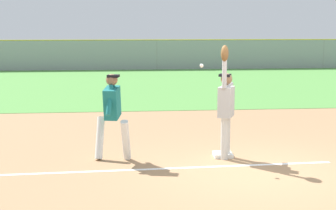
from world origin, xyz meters
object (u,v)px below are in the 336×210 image
runner (112,111)px  parked_car_tan (47,56)px  first_base (223,155)px  baseball (202,66)px  parked_car_green (222,55)px  fielder (226,103)px  parked_car_red (136,55)px

runner → parked_car_tan: (-4.54, 25.26, -0.32)m
first_base → baseball: (-0.51, -0.32, 1.85)m
parked_car_tan → parked_car_green: bearing=-3.4°
first_base → fielder: (0.02, -0.13, 1.08)m
fielder → baseball: 0.95m
fielder → baseball: (-0.53, -0.19, 0.77)m
fielder → parked_car_tan: (-6.79, 25.36, -0.45)m
parked_car_tan → parked_car_green: 12.17m
first_base → parked_car_red: parked_car_red is taller
baseball → runner: bearing=170.4°
fielder → first_base: bearing=-59.4°
parked_car_tan → fielder: bearing=-81.0°
baseball → fielder: bearing=19.8°
first_base → fielder: fielder is taller
parked_car_red → parked_car_green: 6.19m
baseball → parked_car_red: baseball is taller
first_base → runner: (-2.23, -0.03, 0.96)m
fielder → runner: bearing=20.8°
parked_car_tan → first_base: bearing=-81.0°
runner → parked_car_tan: runner is taller
parked_car_tan → parked_car_red: same height
first_base → baseball: baseball is taller
baseball → first_base: bearing=32.3°
fielder → runner: size_ratio=1.33×
baseball → parked_car_green: (5.90, 26.10, -1.21)m
fielder → runner: (-2.25, 0.10, -0.12)m
runner → parked_car_green: (7.62, 25.80, -0.32)m
first_base → baseball: 1.94m
first_base → runner: 2.43m
parked_car_tan → parked_car_red: bearing=-5.4°
runner → parked_car_green: 26.91m
runner → parked_car_red: runner is taller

